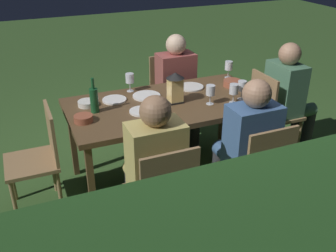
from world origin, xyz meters
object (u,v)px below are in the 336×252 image
object	(u,v)px
chair_head_near	(271,110)
chair_side_right_a	(259,169)
chair_side_left_a	(171,92)
wine_glass_d	(210,91)
person_in_mustard	(153,161)
person_in_green	(289,93)
dining_table	(168,109)
green_bottle_on_table	(94,99)
bowl_olives	(232,83)
chair_head_far	(39,155)
bowl_salad	(83,118)
bowl_bread	(87,103)
plate_c	(191,87)
person_in_rust	(178,85)
plate_a	(147,96)
lantern_centerpiece	(175,86)
wine_glass_a	(242,87)
wine_glass_e	(130,79)
plate_d	(142,111)
wine_glass_c	(234,90)
person_in_blue	(247,140)
wine_glass_b	(229,66)
plate_b	(114,100)

from	to	relation	value
chair_head_near	chair_side_right_a	world-z (taller)	same
chair_side_left_a	wine_glass_d	xyz separation A→B (m)	(0.07, 1.01, 0.39)
chair_side_right_a	person_in_mustard	xyz separation A→B (m)	(0.77, -0.20, 0.15)
person_in_green	person_in_mustard	xyz separation A→B (m)	(1.68, 0.65, 0.00)
dining_table	green_bottle_on_table	world-z (taller)	green_bottle_on_table
green_bottle_on_table	bowl_olives	xyz separation A→B (m)	(-1.33, -0.07, -0.08)
green_bottle_on_table	bowl_olives	size ratio (longest dim) A/B	1.71
chair_head_far	bowl_salad	distance (m)	0.48
wine_glass_d	bowl_bread	world-z (taller)	wine_glass_d
chair_side_left_a	plate_c	size ratio (longest dim) A/B	3.74
person_in_rust	plate_a	xyz separation A→B (m)	(0.51, 0.46, 0.13)
lantern_centerpiece	bowl_olives	world-z (taller)	lantern_centerpiece
chair_side_left_a	bowl_bread	bearing A→B (deg)	31.73
lantern_centerpiece	wine_glass_d	xyz separation A→B (m)	(-0.26, 0.15, -0.03)
green_bottle_on_table	bowl_bread	bearing A→B (deg)	-77.15
wine_glass_a	plate_c	world-z (taller)	wine_glass_a
wine_glass_e	bowl_salad	world-z (taller)	wine_glass_e
plate_a	plate_d	distance (m)	0.32
green_bottle_on_table	wine_glass_a	size ratio (longest dim) A/B	1.72
chair_side_right_a	person_in_mustard	distance (m)	0.81
person_in_rust	wine_glass_c	world-z (taller)	person_in_rust
plate_c	bowl_olives	xyz separation A→B (m)	(-0.38, 0.11, 0.02)
plate_a	person_in_blue	bearing A→B (deg)	121.47
green_bottle_on_table	wine_glass_d	size ratio (longest dim) A/B	1.72
plate_d	lantern_centerpiece	bearing A→B (deg)	-165.72
chair_head_far	wine_glass_a	xyz separation A→B (m)	(-1.72, 0.18, 0.39)
person_in_green	wine_glass_c	bearing A→B (deg)	15.65
bowl_salad	dining_table	bearing A→B (deg)	-172.93
chair_head_far	bowl_bread	bearing A→B (deg)	-156.17
wine_glass_e	lantern_centerpiece	bearing A→B (deg)	125.75
chair_side_right_a	wine_glass_c	distance (m)	0.74
wine_glass_a	plate_c	distance (m)	0.52
person_in_mustard	wine_glass_b	distance (m)	1.55
chair_head_near	chair_side_right_a	distance (m)	1.11
person_in_green	wine_glass_e	world-z (taller)	person_in_green
chair_side_right_a	lantern_centerpiece	distance (m)	0.98
plate_b	wine_glass_d	bearing A→B (deg)	152.10
wine_glass_e	person_in_blue	bearing A→B (deg)	120.70
dining_table	chair_head_near	size ratio (longest dim) A/B	1.97
chair_head_near	wine_glass_a	size ratio (longest dim) A/B	5.15
person_in_mustard	green_bottle_on_table	world-z (taller)	person_in_mustard
wine_glass_a	bowl_bread	size ratio (longest dim) A/B	1.10
plate_c	wine_glass_d	bearing A→B (deg)	87.32
chair_head_far	green_bottle_on_table	distance (m)	0.62
person_in_blue	bowl_salad	bearing A→B (deg)	-26.10
wine_glass_e	bowl_salad	bearing A→B (deg)	41.49
plate_a	bowl_salad	bearing A→B (deg)	24.54
person_in_blue	plate_d	size ratio (longest dim) A/B	5.70
person_in_rust	green_bottle_on_table	distance (m)	1.19
person_in_rust	plate_b	size ratio (longest dim) A/B	5.50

